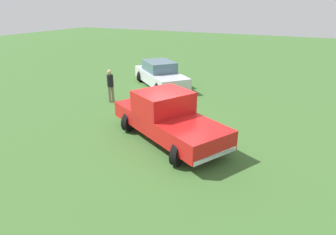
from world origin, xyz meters
TOP-DOWN VIEW (x-y plane):
  - ground_plane at (0.00, 0.00)m, footprint 80.00×80.00m
  - pickup_truck at (0.50, 0.07)m, footprint 3.97×5.28m
  - sedan_near at (-5.93, -3.60)m, footprint 4.41×4.76m
  - person_bystander at (-2.13, -4.44)m, footprint 0.39×0.39m

SIDE VIEW (x-z plane):
  - ground_plane at x=0.00m, z-range 0.00..0.00m
  - sedan_near at x=-5.93m, z-range -0.04..1.46m
  - pickup_truck at x=0.50m, z-range 0.03..1.83m
  - person_bystander at x=-2.13m, z-range 0.11..1.78m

